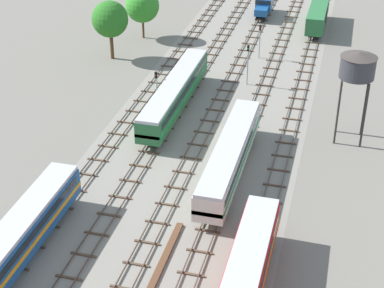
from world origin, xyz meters
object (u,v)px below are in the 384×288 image
object	(u,v)px
diesel_railcar_centre_mid	(230,155)
freight_boxcar_centre_right_far	(318,15)
shunter_loco_centre_left_farther	(264,5)
signal_post_mid	(157,85)
passenger_coach_far_left_near	(9,248)
signal_post_nearest	(248,60)
signal_post_near	(260,37)
water_tower	(358,67)
passenger_coach_left_midfar	(175,92)

from	to	relation	value
diesel_railcar_centre_mid	freight_boxcar_centre_right_far	xyz separation A→B (m)	(4.85, 48.38, -0.15)
shunter_loco_centre_left_farther	freight_boxcar_centre_right_far	bearing A→B (deg)	-23.54
shunter_loco_centre_left_farther	signal_post_mid	bearing A→B (deg)	-100.43
passenger_coach_far_left_near	diesel_railcar_centre_mid	size ratio (longest dim) A/B	1.07
signal_post_nearest	signal_post_near	xyz separation A→B (m)	(0.00, 9.88, -0.30)
passenger_coach_far_left_near	signal_post_nearest	size ratio (longest dim) A/B	3.77
diesel_railcar_centre_mid	freight_boxcar_centre_right_far	size ratio (longest dim) A/B	1.46
water_tower	signal_post_mid	world-z (taller)	water_tower
freight_boxcar_centre_right_far	signal_post_mid	bearing A→B (deg)	-115.68
passenger_coach_far_left_near	signal_post_near	xyz separation A→B (m)	(12.10, 52.13, 0.77)
passenger_coach_left_midfar	diesel_railcar_centre_mid	bearing A→B (deg)	-53.40
passenger_coach_left_midfar	water_tower	bearing A→B (deg)	-4.64
shunter_loco_centre_left_farther	water_tower	distance (m)	44.99
passenger_coach_far_left_near	passenger_coach_left_midfar	size ratio (longest dim) A/B	1.00
signal_post_mid	passenger_coach_left_midfar	bearing A→B (deg)	-2.80
passenger_coach_far_left_near	freight_boxcar_centre_right_far	world-z (taller)	passenger_coach_far_left_near
water_tower	freight_boxcar_centre_right_far	bearing A→B (deg)	100.32
passenger_coach_left_midfar	water_tower	size ratio (longest dim) A/B	2.06
passenger_coach_far_left_near	diesel_railcar_centre_mid	world-z (taller)	same
shunter_loco_centre_left_farther	signal_post_nearest	distance (m)	29.61
water_tower	shunter_loco_centre_left_farther	bearing A→B (deg)	111.70
diesel_railcar_centre_mid	shunter_loco_centre_left_farther	world-z (taller)	diesel_railcar_centre_mid
signal_post_mid	signal_post_nearest	bearing A→B (deg)	45.88
passenger_coach_far_left_near	passenger_coach_left_midfar	xyz separation A→B (m)	(4.84, 32.14, 0.00)
diesel_railcar_centre_mid	passenger_coach_far_left_near	bearing A→B (deg)	-127.22
signal_post_nearest	signal_post_mid	size ratio (longest dim) A/B	1.14
passenger_coach_left_midfar	signal_post_near	distance (m)	21.27
signal_post_near	signal_post_mid	bearing A→B (deg)	-115.97
diesel_railcar_centre_mid	signal_post_near	xyz separation A→B (m)	(-2.42, 33.01, 0.78)
signal_post_near	diesel_railcar_centre_mid	bearing A→B (deg)	-85.81
diesel_railcar_centre_mid	signal_post_mid	distance (m)	17.88
passenger_coach_left_midfar	signal_post_mid	world-z (taller)	signal_post_mid
freight_boxcar_centre_right_far	shunter_loco_centre_left_farther	world-z (taller)	freight_boxcar_centre_right_far
freight_boxcar_centre_right_far	signal_post_nearest	world-z (taller)	signal_post_nearest
diesel_railcar_centre_mid	signal_post_near	distance (m)	33.11
freight_boxcar_centre_right_far	water_tower	xyz separation A→B (m)	(6.75, -37.08, 6.56)
shunter_loco_centre_left_farther	signal_post_near	xyz separation A→B (m)	(2.42, -19.58, 1.37)
passenger_coach_left_midfar	shunter_loco_centre_left_farther	size ratio (longest dim) A/B	2.60
diesel_railcar_centre_mid	passenger_coach_left_midfar	size ratio (longest dim) A/B	0.93
freight_boxcar_centre_right_far	signal_post_mid	xyz separation A→B (m)	(-16.94, -35.23, 0.81)
signal_post_near	passenger_coach_left_midfar	bearing A→B (deg)	-109.96
shunter_loco_centre_left_farther	signal_post_near	world-z (taller)	signal_post_near
diesel_railcar_centre_mid	signal_post_near	bearing A→B (deg)	94.19
signal_post_nearest	signal_post_near	bearing A→B (deg)	90.00
freight_boxcar_centre_right_far	passenger_coach_left_midfar	bearing A→B (deg)	-112.34
signal_post_near	passenger_coach_far_left_near	bearing A→B (deg)	-103.07
water_tower	signal_post_near	xyz separation A→B (m)	(-14.02, 21.71, -5.63)
diesel_railcar_centre_mid	signal_post_mid	xyz separation A→B (m)	(-12.10, 13.15, 0.67)
passenger_coach_left_midfar	signal_post_near	bearing A→B (deg)	70.04
passenger_coach_far_left_near	freight_boxcar_centre_right_far	distance (m)	70.21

